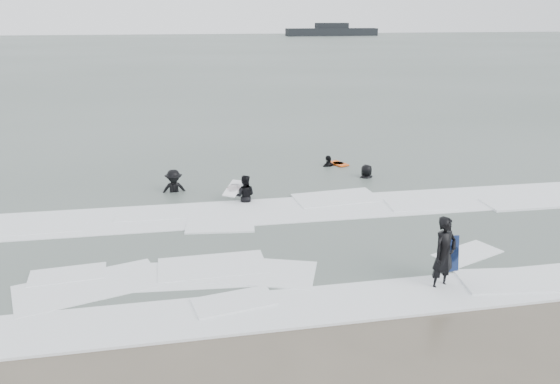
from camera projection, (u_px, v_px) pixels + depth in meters
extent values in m
plane|color=brown|center=(314.00, 294.00, 13.84)|extent=(320.00, 320.00, 0.00)
plane|color=#47544C|center=(201.00, 54.00, 88.58)|extent=(320.00, 320.00, 0.00)
imported|color=black|center=(441.00, 288.00, 14.16)|extent=(0.85, 0.72, 1.98)
imported|color=black|center=(245.00, 203.00, 20.45)|extent=(0.91, 0.79, 1.62)
imported|color=black|center=(174.00, 194.00, 21.45)|extent=(1.23, 0.77, 1.83)
imported|color=black|center=(328.00, 167.00, 25.09)|extent=(1.08, 0.74, 1.70)
imported|color=black|center=(366.00, 179.00, 23.35)|extent=(0.96, 0.72, 1.77)
cube|color=white|center=(320.00, 305.00, 13.27)|extent=(30.03, 2.32, 0.07)
cube|color=white|center=(275.00, 211.00, 19.43)|extent=(30.00, 2.60, 0.09)
cube|color=black|center=(332.00, 32.00, 153.12)|extent=(25.67, 4.58, 2.02)
cube|color=black|center=(332.00, 26.00, 152.57)|extent=(9.17, 2.75, 1.47)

